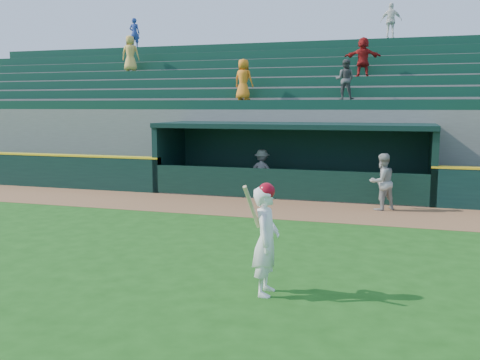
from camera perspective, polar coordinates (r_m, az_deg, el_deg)
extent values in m
plane|color=#194E13|center=(11.48, -2.38, -7.50)|extent=(120.00, 120.00, 0.00)
cube|color=brown|center=(16.06, 3.49, -3.03)|extent=(40.00, 3.00, 0.01)
imported|color=#A0A09B|center=(16.20, 14.89, -0.20)|extent=(1.03, 1.01, 1.68)
imported|color=#979893|center=(18.97, 2.36, 0.98)|extent=(1.03, 0.65, 1.52)
cube|color=slate|center=(18.75, 5.52, -1.43)|extent=(9.00, 2.60, 0.04)
cube|color=black|center=(20.03, -7.44, 2.40)|extent=(0.20, 2.60, 2.30)
cube|color=black|center=(18.24, 19.86, 1.46)|extent=(0.20, 2.60, 2.30)
cube|color=black|center=(19.87, 6.32, 2.38)|extent=(9.40, 0.20, 2.30)
cube|color=black|center=(18.51, 5.61, 5.80)|extent=(9.40, 2.80, 0.16)
cube|color=black|center=(17.49, 4.73, -0.50)|extent=(9.00, 0.16, 1.00)
cube|color=brown|center=(19.49, 6.00, -0.39)|extent=(8.40, 0.45, 0.10)
cube|color=slate|center=(20.35, 6.62, 3.37)|extent=(34.00, 0.85, 2.91)
cube|color=#0F3828|center=(20.17, 6.63, 7.97)|extent=(34.00, 0.60, 0.36)
cube|color=slate|center=(21.17, 7.05, 4.14)|extent=(34.00, 0.85, 3.36)
cube|color=#0F3828|center=(21.01, 7.08, 9.19)|extent=(34.00, 0.60, 0.36)
cube|color=slate|center=(21.99, 7.45, 4.86)|extent=(34.00, 0.85, 3.81)
cube|color=#0F3828|center=(21.87, 7.50, 10.31)|extent=(34.00, 0.60, 0.36)
cube|color=slate|center=(22.82, 7.83, 5.53)|extent=(34.00, 0.85, 4.26)
cube|color=#0F3828|center=(22.73, 7.89, 11.34)|extent=(34.00, 0.60, 0.36)
cube|color=slate|center=(23.65, 8.18, 6.15)|extent=(34.00, 0.85, 4.71)
cube|color=#0F3828|center=(23.59, 8.25, 12.30)|extent=(34.00, 0.60, 0.36)
cube|color=slate|center=(24.49, 8.50, 6.73)|extent=(34.00, 0.85, 5.16)
cube|color=#0F3828|center=(24.47, 8.60, 13.19)|extent=(34.00, 0.60, 0.36)
cube|color=slate|center=(25.32, 8.81, 7.26)|extent=(34.00, 0.85, 5.61)
cube|color=#0F3828|center=(25.35, 8.92, 14.02)|extent=(34.00, 0.60, 0.36)
cube|color=slate|center=(25.89, 9.00, 7.27)|extent=(34.50, 0.30, 5.61)
imported|color=orange|center=(20.76, 0.37, 10.66)|extent=(0.85, 0.65, 1.55)
imported|color=white|center=(25.23, 15.81, 16.03)|extent=(0.92, 0.43, 1.54)
imported|color=#A8191A|center=(21.69, 12.98, 12.66)|extent=(1.45, 0.67, 1.50)
imported|color=navy|center=(28.51, -11.19, 15.13)|extent=(0.57, 0.41, 1.47)
imported|color=#464646|center=(19.99, 11.13, 10.47)|extent=(0.73, 0.58, 1.44)
imported|color=#E5B550|center=(25.61, -11.61, 13.08)|extent=(0.89, 0.68, 1.62)
imported|color=white|center=(8.69, 2.80, -6.51)|extent=(0.46, 0.67, 1.77)
sphere|color=#A7091A|center=(8.52, 2.84, -1.19)|extent=(0.27, 0.27, 0.27)
cylinder|color=#D8BF8A|center=(8.40, 1.27, -2.91)|extent=(0.19, 0.52, 0.76)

